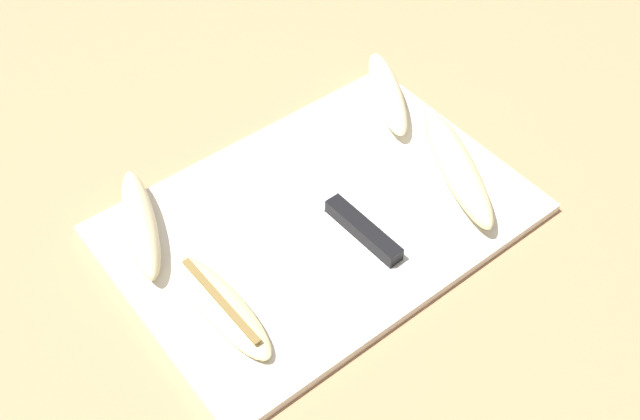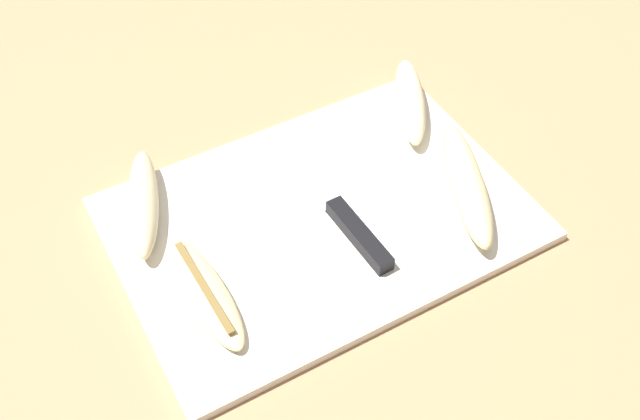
% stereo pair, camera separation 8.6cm
% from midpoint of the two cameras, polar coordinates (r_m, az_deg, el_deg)
% --- Properties ---
extents(ground_plane, '(4.00, 4.00, 0.00)m').
position_cam_midpoint_polar(ground_plane, '(0.88, 2.80, -1.10)').
color(ground_plane, tan).
extents(cutting_board, '(0.47, 0.33, 0.01)m').
position_cam_midpoint_polar(cutting_board, '(0.87, 2.82, -0.85)').
color(cutting_board, white).
rests_on(cutting_board, ground_plane).
extents(knife, '(0.03, 0.25, 0.02)m').
position_cam_midpoint_polar(knife, '(0.86, 5.03, -1.11)').
color(knife, black).
rests_on(knife, cutting_board).
extents(banana_ripe_center, '(0.05, 0.17, 0.02)m').
position_cam_midpoint_polar(banana_ripe_center, '(0.80, -5.71, -6.40)').
color(banana_ripe_center, beige).
rests_on(banana_ripe_center, cutting_board).
extents(banana_bright_far, '(0.11, 0.16, 0.04)m').
position_cam_midpoint_polar(banana_bright_far, '(1.00, 9.38, 8.10)').
color(banana_bright_far, beige).
rests_on(banana_bright_far, cutting_board).
extents(banana_cream_curved, '(0.09, 0.17, 0.04)m').
position_cam_midpoint_polar(banana_cream_curved, '(0.87, -10.60, 0.42)').
color(banana_cream_curved, beige).
rests_on(banana_cream_curved, cutting_board).
extents(banana_soft_right, '(0.12, 0.20, 0.04)m').
position_cam_midpoint_polar(banana_soft_right, '(0.90, 13.76, 1.93)').
color(banana_soft_right, beige).
rests_on(banana_soft_right, cutting_board).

